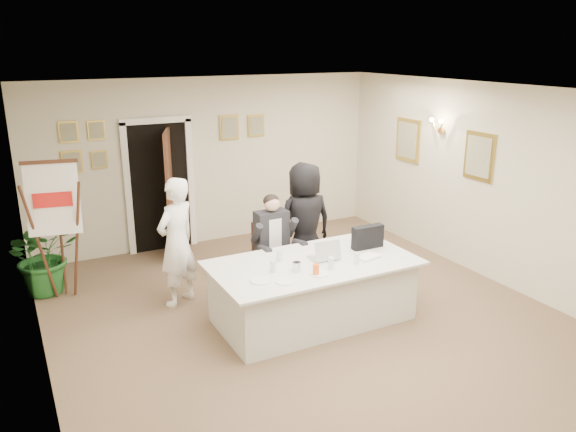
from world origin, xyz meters
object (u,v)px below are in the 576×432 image
at_px(conference_table, 313,291).
at_px(seated_man, 273,244).
at_px(potted_palm, 44,255).
at_px(flip_chart, 59,238).
at_px(laptop_bag, 368,237).
at_px(oj_glass, 316,270).
at_px(laptop, 323,248).
at_px(standing_man, 177,242).
at_px(paper_stack, 367,257).
at_px(standing_woman, 305,222).
at_px(steel_jug, 297,267).

xyz_separation_m(conference_table, seated_man, (-0.07, 0.97, 0.31)).
distance_m(seated_man, potted_palm, 3.14).
relative_size(flip_chart, laptop_bag, 4.37).
xyz_separation_m(flip_chart, oj_glass, (2.48, -2.47, -0.02)).
bearing_deg(flip_chart, oj_glass, -44.89).
height_order(flip_chart, laptop_bag, flip_chart).
bearing_deg(conference_table, laptop, 16.21).
bearing_deg(laptop_bag, standing_man, 153.42).
distance_m(paper_stack, oj_glass, 0.86).
height_order(flip_chart, laptop, flip_chart).
xyz_separation_m(seated_man, standing_woman, (0.59, 0.19, 0.16)).
bearing_deg(paper_stack, conference_table, 163.36).
relative_size(potted_palm, laptop_bag, 2.54).
distance_m(seated_man, steel_jug, 1.16).
bearing_deg(standing_man, steel_jug, 95.41).
height_order(standing_man, laptop, standing_man).
xyz_separation_m(standing_man, laptop_bag, (2.19, -1.13, 0.07)).
bearing_deg(standing_woman, seated_man, 18.98).
relative_size(seated_man, oj_glass, 10.83).
height_order(standing_man, paper_stack, standing_man).
bearing_deg(steel_jug, potted_palm, 134.47).
bearing_deg(steel_jug, flip_chart, 136.01).
height_order(flip_chart, standing_man, flip_chart).
bearing_deg(standing_man, conference_table, 106.65).
bearing_deg(laptop, potted_palm, 147.54).
height_order(flip_chart, potted_palm, flip_chart).
height_order(potted_palm, laptop, potted_palm).
bearing_deg(conference_table, oj_glass, -115.90).
bearing_deg(laptop_bag, conference_table, -172.83).
bearing_deg(oj_glass, steel_jug, 123.30).
distance_m(conference_table, potted_palm, 3.74).
bearing_deg(flip_chart, laptop_bag, -29.63).
relative_size(standing_woman, paper_stack, 5.92).
xyz_separation_m(laptop, laptop_bag, (0.70, 0.05, 0.01)).
bearing_deg(potted_palm, paper_stack, -36.70).
bearing_deg(laptop_bag, potted_palm, 148.76).
distance_m(flip_chart, laptop, 3.49).
xyz_separation_m(standing_man, laptop, (1.49, -1.18, 0.06)).
distance_m(standing_woman, laptop, 1.17).
bearing_deg(standing_man, laptop_bag, 122.08).
relative_size(flip_chart, potted_palm, 1.72).
relative_size(laptop_bag, steel_jug, 3.88).
bearing_deg(oj_glass, flip_chart, 135.11).
height_order(potted_palm, laptop_bag, potted_palm).
bearing_deg(laptop, conference_table, -158.02).
height_order(laptop, laptop_bag, laptop_bag).
bearing_deg(laptop_bag, paper_stack, -124.02).
xyz_separation_m(laptop_bag, oj_glass, (-1.04, -0.47, -0.08)).
bearing_deg(seated_man, oj_glass, -103.19).
height_order(potted_palm, steel_jug, potted_palm).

